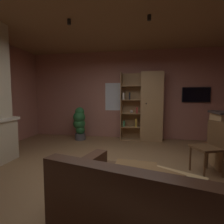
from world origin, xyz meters
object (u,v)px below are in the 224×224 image
at_px(potted_floor_plant, 80,123).
at_px(wall_mounted_tv, 196,95).
at_px(table_book_0, 89,170).
at_px(bookshelf_cabinet, 149,107).
at_px(dining_chair, 211,144).
at_px(leather_couch, 150,217).
at_px(coffee_table, 94,175).

bearing_deg(potted_floor_plant, wall_mounted_tv, 8.00).
xyz_separation_m(table_book_0, wall_mounted_tv, (2.27, 3.59, 0.97)).
relative_size(bookshelf_cabinet, dining_chair, 2.27).
height_order(leather_couch, coffee_table, leather_couch).
xyz_separation_m(bookshelf_cabinet, potted_floor_plant, (-2.12, -0.29, -0.49)).
xyz_separation_m(dining_chair, wall_mounted_tv, (0.44, 2.40, 0.88)).
xyz_separation_m(potted_floor_plant, wall_mounted_tv, (3.53, 0.50, 0.86)).
height_order(bookshelf_cabinet, wall_mounted_tv, bookshelf_cabinet).
bearing_deg(coffee_table, wall_mounted_tv, 57.49).
bearing_deg(wall_mounted_tv, bookshelf_cabinet, -171.54).
distance_m(bookshelf_cabinet, table_book_0, 3.54).
height_order(dining_chair, wall_mounted_tv, wall_mounted_tv).
xyz_separation_m(leather_couch, table_book_0, (-0.71, 0.55, 0.12)).
xyz_separation_m(bookshelf_cabinet, table_book_0, (-0.86, -3.38, -0.60)).
bearing_deg(table_book_0, bookshelf_cabinet, 75.74).
xyz_separation_m(coffee_table, potted_floor_plant, (-1.30, 3.01, 0.20)).
bearing_deg(leather_couch, potted_floor_plant, 118.51).
distance_m(bookshelf_cabinet, potted_floor_plant, 2.19).
distance_m(coffee_table, wall_mounted_tv, 4.29).
relative_size(bookshelf_cabinet, potted_floor_plant, 2.04).
relative_size(coffee_table, dining_chair, 0.71).
distance_m(bookshelf_cabinet, dining_chair, 2.45).
height_order(bookshelf_cabinet, dining_chair, bookshelf_cabinet).
distance_m(bookshelf_cabinet, leather_couch, 3.99).
distance_m(dining_chair, wall_mounted_tv, 2.59).
xyz_separation_m(dining_chair, potted_floor_plant, (-3.09, 1.90, 0.01)).
bearing_deg(dining_chair, coffee_table, -148.26).
distance_m(table_book_0, dining_chair, 2.19).
height_order(coffee_table, wall_mounted_tv, wall_mounted_tv).
bearing_deg(bookshelf_cabinet, wall_mounted_tv, 8.46).
bearing_deg(wall_mounted_tv, coffee_table, -122.51).
relative_size(leather_couch, dining_chair, 1.93).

